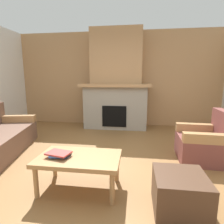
% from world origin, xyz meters
% --- Properties ---
extents(ground, '(9.00, 9.00, 0.00)m').
position_xyz_m(ground, '(0.00, 0.00, 0.00)').
color(ground, brown).
extents(wall_back_wood_panel, '(6.00, 0.12, 2.70)m').
position_xyz_m(wall_back_wood_panel, '(0.00, 3.00, 1.35)').
color(wall_back_wood_panel, tan).
rests_on(wall_back_wood_panel, ground).
extents(fireplace, '(1.90, 0.82, 2.70)m').
position_xyz_m(fireplace, '(0.00, 2.62, 1.16)').
color(fireplace, gray).
rests_on(fireplace, ground).
extents(armchair, '(0.79, 0.79, 0.85)m').
position_xyz_m(armchair, '(1.73, 0.64, 0.29)').
color(armchair, brown).
rests_on(armchair, ground).
extents(coffee_table, '(1.00, 0.60, 0.43)m').
position_xyz_m(coffee_table, '(-0.11, -0.44, 0.38)').
color(coffee_table, '#A87A4C').
rests_on(coffee_table, ground).
extents(ottoman, '(0.52, 0.52, 0.40)m').
position_xyz_m(ottoman, '(1.03, -0.68, 0.20)').
color(ottoman, '#4C3323').
rests_on(ottoman, ground).
extents(book_stack_near_edge, '(0.31, 0.25, 0.06)m').
position_xyz_m(book_stack_near_edge, '(-0.34, -0.49, 0.46)').
color(book_stack_near_edge, '#2D2D33').
rests_on(book_stack_near_edge, coffee_table).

